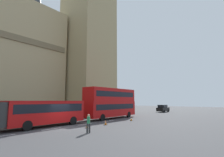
{
  "coord_description": "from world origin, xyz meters",
  "views": [
    {
      "loc": [
        -11.74,
        -16.4,
        2.9
      ],
      "look_at": [
        12.15,
        3.07,
        6.87
      ],
      "focal_mm": 27.7,
      "sensor_mm": 36.0,
      "label": 1
    }
  ],
  "objects_px": {
    "sedan_lead": "(163,108)",
    "pedestrian_near_cones": "(88,123)",
    "double_decker_bus": "(111,102)",
    "traffic_cone_west": "(87,125)",
    "traffic_cone_middle": "(106,123)",
    "traffic_cone_east": "(131,119)"
  },
  "relations": [
    {
      "from": "double_decker_bus",
      "to": "pedestrian_near_cones",
      "type": "xyz_separation_m",
      "value": [
        -11.26,
        -6.59,
        -1.8
      ]
    },
    {
      "from": "double_decker_bus",
      "to": "sedan_lead",
      "type": "distance_m",
      "value": 21.12
    },
    {
      "from": "traffic_cone_west",
      "to": "sedan_lead",
      "type": "bearing_deg",
      "value": 8.01
    },
    {
      "from": "sedan_lead",
      "to": "pedestrian_near_cones",
      "type": "xyz_separation_m",
      "value": [
        -32.3,
        -6.55,
        -0.0
      ]
    },
    {
      "from": "double_decker_bus",
      "to": "sedan_lead",
      "type": "height_order",
      "value": "double_decker_bus"
    },
    {
      "from": "traffic_cone_east",
      "to": "pedestrian_near_cones",
      "type": "height_order",
      "value": "pedestrian_near_cones"
    },
    {
      "from": "double_decker_bus",
      "to": "traffic_cone_east",
      "type": "height_order",
      "value": "double_decker_bus"
    },
    {
      "from": "pedestrian_near_cones",
      "to": "double_decker_bus",
      "type": "bearing_deg",
      "value": 30.35
    },
    {
      "from": "traffic_cone_west",
      "to": "traffic_cone_east",
      "type": "distance_m",
      "value": 8.7
    },
    {
      "from": "traffic_cone_west",
      "to": "pedestrian_near_cones",
      "type": "bearing_deg",
      "value": -130.74
    },
    {
      "from": "traffic_cone_west",
      "to": "traffic_cone_middle",
      "type": "relative_size",
      "value": 1.0
    },
    {
      "from": "double_decker_bus",
      "to": "traffic_cone_west",
      "type": "distance_m",
      "value": 10.53
    },
    {
      "from": "traffic_cone_west",
      "to": "traffic_cone_east",
      "type": "bearing_deg",
      "value": 0.04
    },
    {
      "from": "double_decker_bus",
      "to": "traffic_cone_west",
      "type": "height_order",
      "value": "double_decker_bus"
    },
    {
      "from": "double_decker_bus",
      "to": "traffic_cone_east",
      "type": "distance_m",
      "value": 4.98
    },
    {
      "from": "sedan_lead",
      "to": "pedestrian_near_cones",
      "type": "bearing_deg",
      "value": -168.54
    },
    {
      "from": "double_decker_bus",
      "to": "pedestrian_near_cones",
      "type": "height_order",
      "value": "double_decker_bus"
    },
    {
      "from": "double_decker_bus",
      "to": "traffic_cone_middle",
      "type": "bearing_deg",
      "value": -145.59
    },
    {
      "from": "traffic_cone_middle",
      "to": "traffic_cone_east",
      "type": "bearing_deg",
      "value": -0.13
    },
    {
      "from": "sedan_lead",
      "to": "traffic_cone_west",
      "type": "height_order",
      "value": "sedan_lead"
    },
    {
      "from": "double_decker_bus",
      "to": "sedan_lead",
      "type": "bearing_deg",
      "value": -0.12
    },
    {
      "from": "traffic_cone_middle",
      "to": "pedestrian_near_cones",
      "type": "distance_m",
      "value": 5.54
    }
  ]
}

